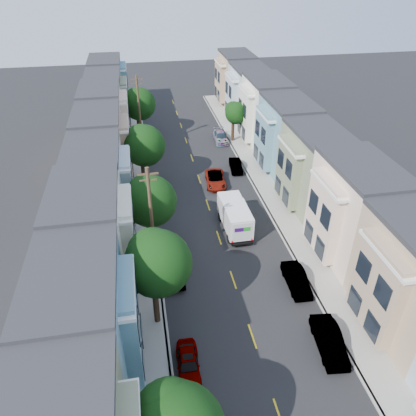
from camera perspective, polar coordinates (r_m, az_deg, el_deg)
ground at (r=34.72m, az=3.56°, el=-10.05°), size 160.00×160.00×0.00m
road_slab at (r=46.59m, az=-0.67°, el=2.35°), size 12.00×70.00×0.02m
curb_left at (r=46.09m, az=-8.11°, el=1.72°), size 0.30×70.00×0.15m
curb_right at (r=47.79m, az=6.51°, el=3.05°), size 0.30×70.00×0.15m
sidewalk_left at (r=46.09m, az=-9.72°, el=1.56°), size 2.60×70.00×0.15m
sidewalk_right at (r=48.15m, az=8.00°, el=3.17°), size 2.60×70.00×0.15m
centerline at (r=46.59m, az=-0.67°, el=2.33°), size 0.12×70.00×0.01m
townhouse_row_left at (r=46.34m, az=-14.39°, el=1.03°), size 5.00×70.00×8.50m
townhouse_row_right at (r=49.42m, az=12.20°, el=3.44°), size 5.00×70.00×8.50m
tree_b at (r=27.81m, az=-7.24°, el=-7.80°), size 4.70×4.70×7.96m
tree_c at (r=36.19m, az=-8.24°, el=0.93°), size 4.70×4.70×7.05m
tree_d at (r=46.08m, az=-9.09°, el=8.63°), size 4.70×4.70×7.44m
tree_e at (r=59.68m, az=-9.73°, el=14.20°), size 4.61×4.61×7.41m
tree_far_r at (r=58.24m, az=3.88°, el=13.13°), size 3.10×3.10×5.74m
utility_pole_near at (r=32.39m, az=-7.88°, el=-2.23°), size 1.60×0.26×10.00m
utility_pole_far at (r=55.79m, az=-9.59°, el=12.98°), size 1.60×0.26×10.00m
fedex_truck at (r=39.52m, az=3.78°, el=-1.11°), size 2.29×5.94×2.85m
lead_sedan at (r=47.73m, az=1.05°, el=4.05°), size 2.68×5.01×1.34m
parked_left_b at (r=28.43m, az=-2.81°, el=-20.97°), size 1.65×3.93×1.26m
parked_left_c at (r=34.69m, az=-4.95°, el=-8.46°), size 1.64×4.60×1.53m
parked_left_d at (r=44.61m, az=-6.59°, el=1.63°), size 2.30×4.95×1.37m
parked_right_a at (r=30.51m, az=16.68°, el=-17.50°), size 2.00×4.56×1.47m
parked_right_b at (r=34.41m, az=12.32°, el=-9.82°), size 1.61×4.20×1.38m
parked_right_c at (r=51.09m, az=3.92°, el=5.95°), size 1.69×3.86×1.25m
parked_right_d at (r=59.34m, az=1.78°, el=9.98°), size 2.08×4.53×1.34m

